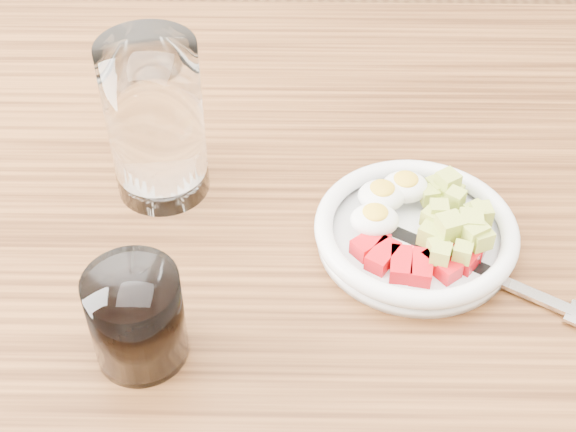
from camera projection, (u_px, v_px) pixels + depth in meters
name	position (u px, v px, depth m)	size (l,w,h in m)	color
dining_table	(298.00, 316.00, 0.81)	(1.50, 0.90, 0.77)	brown
bowl	(417.00, 229.00, 0.73)	(0.19, 0.19, 0.05)	white
fork	(478.00, 271.00, 0.71)	(0.20, 0.13, 0.01)	black
water_glass	(155.00, 121.00, 0.74)	(0.09, 0.09, 0.16)	white
coffee_glass	(137.00, 318.00, 0.62)	(0.07, 0.07, 0.09)	white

